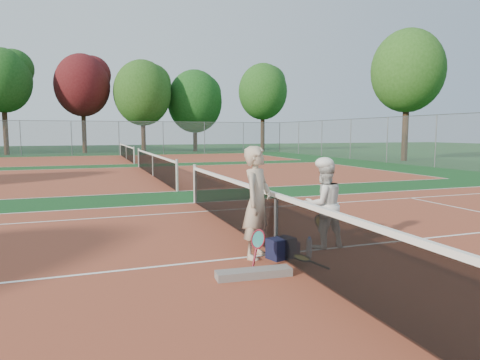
% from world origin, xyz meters
% --- Properties ---
extents(ground, '(130.00, 130.00, 0.00)m').
position_xyz_m(ground, '(0.00, 0.00, 0.00)').
color(ground, '#0F3A17').
rests_on(ground, ground).
extents(court_main, '(23.77, 10.97, 0.01)m').
position_xyz_m(court_main, '(0.00, 0.00, 0.00)').
color(court_main, brown).
rests_on(court_main, ground).
extents(court_far_a, '(23.77, 10.97, 0.01)m').
position_xyz_m(court_far_a, '(0.00, 13.50, 0.00)').
color(court_far_a, brown).
rests_on(court_far_a, ground).
extents(court_far_b, '(23.77, 10.97, 0.01)m').
position_xyz_m(court_far_b, '(0.00, 27.00, 0.00)').
color(court_far_b, brown).
rests_on(court_far_b, ground).
extents(net_main, '(0.10, 10.98, 1.02)m').
position_xyz_m(net_main, '(0.00, 0.00, 0.51)').
color(net_main, black).
rests_on(net_main, ground).
extents(net_far_a, '(0.10, 10.98, 1.02)m').
position_xyz_m(net_far_a, '(0.00, 13.50, 0.51)').
color(net_far_a, black).
rests_on(net_far_a, ground).
extents(net_far_b, '(0.10, 10.98, 1.02)m').
position_xyz_m(net_far_b, '(0.00, 27.00, 0.51)').
color(net_far_b, black).
rests_on(net_far_b, ground).
extents(fence_back, '(32.00, 0.06, 3.00)m').
position_xyz_m(fence_back, '(0.00, 34.00, 1.50)').
color(fence_back, slate).
rests_on(fence_back, ground).
extents(player_a, '(0.76, 0.76, 1.78)m').
position_xyz_m(player_a, '(-0.35, -0.04, 0.89)').
color(player_a, '#B8A68E').
rests_on(player_a, ground).
extents(player_b, '(0.74, 0.57, 1.51)m').
position_xyz_m(player_b, '(0.96, 0.13, 0.76)').
color(player_b, silver).
rests_on(player_b, ground).
extents(racket_red, '(0.32, 0.34, 0.58)m').
position_xyz_m(racket_red, '(-0.57, -0.62, 0.29)').
color(racket_red, maroon).
rests_on(racket_red, ground).
extents(racket_black_held, '(0.30, 0.33, 0.58)m').
position_xyz_m(racket_black_held, '(0.89, 0.10, 0.29)').
color(racket_black_held, black).
rests_on(racket_black_held, ground).
extents(racket_spare, '(0.54, 0.65, 0.13)m').
position_xyz_m(racket_spare, '(0.16, -0.60, 0.06)').
color(racket_spare, black).
rests_on(racket_spare, ground).
extents(sports_bag_navy, '(0.48, 0.38, 0.33)m').
position_xyz_m(sports_bag_navy, '(-0.01, -0.22, 0.16)').
color(sports_bag_navy, black).
rests_on(sports_bag_navy, ground).
extents(sports_bag_purple, '(0.32, 0.23, 0.25)m').
position_xyz_m(sports_bag_purple, '(0.14, -0.18, 0.12)').
color(sports_bag_purple, black).
rests_on(sports_bag_purple, ground).
extents(net_cover_canvas, '(1.08, 0.32, 0.11)m').
position_xyz_m(net_cover_canvas, '(-0.75, -0.91, 0.06)').
color(net_cover_canvas, '#67615D').
rests_on(net_cover_canvas, ground).
extents(water_bottle, '(0.09, 0.09, 0.30)m').
position_xyz_m(water_bottle, '(0.43, -0.34, 0.15)').
color(water_bottle, '#AEC4DC').
rests_on(water_bottle, ground).
extents(tree_back_1, '(4.93, 4.93, 9.40)m').
position_xyz_m(tree_back_1, '(-9.55, 37.01, 6.54)').
color(tree_back_1, '#382314').
rests_on(tree_back_1, ground).
extents(tree_back_maroon, '(5.19, 5.19, 9.49)m').
position_xyz_m(tree_back_maroon, '(-2.95, 38.23, 6.48)').
color(tree_back_maroon, '#382314').
rests_on(tree_back_maroon, ground).
extents(tree_back_3, '(5.55, 5.55, 9.04)m').
position_xyz_m(tree_back_3, '(2.55, 36.92, 5.83)').
color(tree_back_3, '#382314').
rests_on(tree_back_3, ground).
extents(tree_back_4, '(5.74, 5.74, 8.55)m').
position_xyz_m(tree_back_4, '(8.14, 38.35, 5.24)').
color(tree_back_4, '#382314').
rests_on(tree_back_4, ground).
extents(tree_back_5, '(5.23, 5.23, 9.37)m').
position_xyz_m(tree_back_5, '(15.29, 36.85, 6.34)').
color(tree_back_5, '#382314').
rests_on(tree_back_5, ground).
extents(tree_right_1, '(5.00, 5.00, 9.13)m').
position_xyz_m(tree_right_1, '(18.40, 18.35, 6.24)').
color(tree_right_1, '#382314').
rests_on(tree_right_1, ground).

